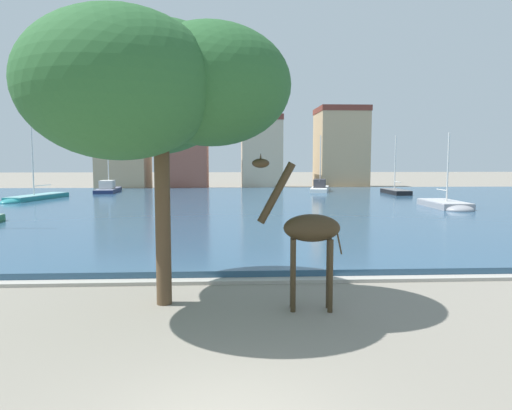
{
  "coord_description": "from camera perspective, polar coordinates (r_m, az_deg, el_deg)",
  "views": [
    {
      "loc": [
        0.09,
        -6.66,
        4.09
      ],
      "look_at": [
        1.13,
        13.0,
        2.2
      ],
      "focal_mm": 33.05,
      "sensor_mm": 36.0,
      "label": 1
    }
  ],
  "objects": [
    {
      "name": "townhouse_end_terrace",
      "position": [
        68.06,
        -15.72,
        5.89
      ],
      "size": [
        6.78,
        6.74,
        9.59
      ],
      "color": "tan",
      "rests_on": "ground"
    },
    {
      "name": "sailboat_black",
      "position": [
        54.82,
        16.34,
        1.45
      ],
      "size": [
        1.77,
        6.21,
        6.73
      ],
      "color": "black",
      "rests_on": "ground"
    },
    {
      "name": "townhouse_corner_house",
      "position": [
        71.4,
        10.19,
        6.85
      ],
      "size": [
        7.05,
        7.89,
        11.76
      ],
      "color": "tan",
      "rests_on": "ground"
    },
    {
      "name": "sailboat_navy",
      "position": [
        58.39,
        -17.38,
        1.77
      ],
      "size": [
        2.8,
        8.58,
        7.89
      ],
      "color": "navy",
      "rests_on": "ground"
    },
    {
      "name": "quay_edge_coping",
      "position": [
        15.93,
        -3.29,
        -9.18
      ],
      "size": [
        85.88,
        0.5,
        0.12
      ],
      "primitive_type": "cube",
      "color": "#ADA89E",
      "rests_on": "ground"
    },
    {
      "name": "townhouse_wide_warehouse",
      "position": [
        68.3,
        0.61,
        6.4
      ],
      "size": [
        5.7,
        8.02,
        10.33
      ],
      "color": "#C6B293",
      "rests_on": "ground"
    },
    {
      "name": "harbor_water",
      "position": [
        40.15,
        -3.13,
        -0.13
      ],
      "size": [
        85.88,
        48.58,
        0.34
      ],
      "primitive_type": "cube",
      "color": "#2D5170",
      "rests_on": "ground"
    },
    {
      "name": "giraffe_statue",
      "position": [
        12.79,
        6.19,
        -3.14
      ],
      "size": [
        2.45,
        0.71,
        4.27
      ],
      "color": "#382B19",
      "rests_on": "ground"
    },
    {
      "name": "shade_tree",
      "position": [
        13.42,
        -11.91,
        13.75
      ],
      "size": [
        6.9,
        7.09,
        7.86
      ],
      "color": "brown",
      "rests_on": "ground"
    },
    {
      "name": "sailboat_teal",
      "position": [
        48.97,
        -25.4,
        0.65
      ],
      "size": [
        3.61,
        9.01,
        7.98
      ],
      "color": "teal",
      "rests_on": "ground"
    },
    {
      "name": "townhouse_narrow_midrow",
      "position": [
        66.62,
        -8.39,
        6.71
      ],
      "size": [
        5.93,
        5.41,
        11.12
      ],
      "color": "#8E5142",
      "rests_on": "ground"
    },
    {
      "name": "sailboat_white",
      "position": [
        58.02,
        7.75,
        1.97
      ],
      "size": [
        3.83,
        9.09,
        7.05
      ],
      "color": "white",
      "rests_on": "ground"
    },
    {
      "name": "sailboat_grey",
      "position": [
        39.74,
        22.14,
        -0.19
      ],
      "size": [
        2.44,
        6.19,
        6.21
      ],
      "color": "#939399",
      "rests_on": "ground"
    }
  ]
}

